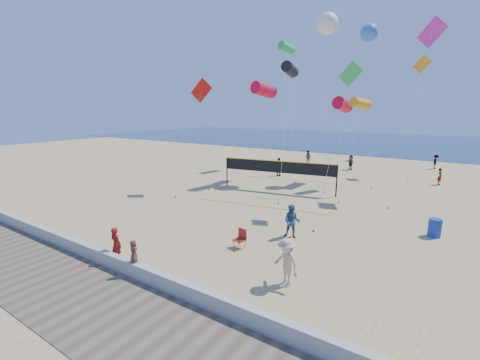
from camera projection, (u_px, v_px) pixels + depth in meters
The scene contains 27 objects.
ground at pixel (199, 254), 14.78m from camera, with size 120.00×120.00×0.00m, color #D6BD78.
ocean at pixel (397, 142), 65.44m from camera, with size 140.00×50.00×0.03m, color navy.
seawall at pixel (148, 275), 12.26m from camera, with size 32.00×0.30×0.60m, color #BAB9B5.
boardwalk at pixel (102, 308), 10.69m from camera, with size 32.00×3.60×0.03m, color brown.
woman at pixel (116, 245), 13.79m from camera, with size 0.58×0.38×1.59m, color maroon.
toddler at pixel (134, 251), 12.60m from camera, with size 0.44×0.29×0.90m, color brown.
bystander_a at pixel (292, 222), 16.43m from camera, with size 0.86×0.67×1.76m, color #2F4F75.
bystander_b at pixel (286, 262), 11.92m from camera, with size 1.21×0.70×1.88m, color #CEAD89.
far_person_0 at pixel (279, 167), 31.90m from camera, with size 1.07×0.44×1.82m, color gray.
far_person_1 at pixel (351, 163), 35.17m from camera, with size 1.50×0.48×1.62m, color gray.
far_person_2 at pixel (440, 177), 28.13m from camera, with size 0.54×0.35×1.48m, color gray.
far_person_3 at pixel (308, 157), 38.78m from camera, with size 0.81×0.63×1.66m, color gray.
far_person_4 at pixel (436, 162), 35.72m from camera, with size 1.02×0.59×1.58m, color gray.
camp_chair at pixel (241, 237), 15.33m from camera, with size 0.57×0.68×1.03m.
trash_barrel at pixel (435, 228), 16.70m from camera, with size 0.64×0.64×0.96m, color #18329E.
volleyball_net at pixel (278, 170), 25.76m from camera, with size 10.77×10.65×2.50m.
kite_0 at pixel (264, 90), 27.41m from camera, with size 3.16×6.14×8.83m.
kite_1 at pixel (290, 69), 29.18m from camera, with size 4.07×9.86×10.72m.
kite_2 at pixel (361, 104), 25.88m from camera, with size 1.54×6.52×7.49m.
kite_3 at pixel (200, 94), 24.80m from camera, with size 1.89×3.25×8.89m.
kite_4 at pixel (348, 83), 18.95m from camera, with size 1.51×4.64×9.35m.
kite_5 at pixel (430, 39), 22.39m from camera, with size 2.02×5.39×12.84m.
kite_6 at pixel (327, 24), 27.59m from camera, with size 3.15×5.71×14.64m.
kite_7 at pixel (369, 33), 27.55m from camera, with size 2.78×3.79×13.70m.
kite_8 at pixel (287, 48), 34.43m from camera, with size 5.21×7.97×13.58m.
kite_9 at pixel (421, 70), 30.57m from camera, with size 1.69×4.59×11.63m.
kite_10 at pixel (343, 105), 28.07m from camera, with size 1.65×5.09×7.61m.
Camera 1 is at (9.07, -10.43, 6.50)m, focal length 24.00 mm.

